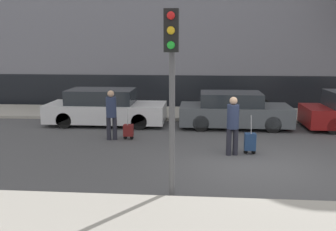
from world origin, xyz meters
name	(u,v)px	position (x,y,z in m)	size (l,w,h in m)	color
ground_plane	(256,165)	(0.00, 0.00, 0.00)	(80.00, 80.00, 0.00)	#4C4C4F
sidewalk_far	(233,114)	(0.00, 7.00, 0.06)	(28.00, 3.00, 0.12)	#A39E93
parked_car_0	(105,108)	(-5.22, 4.70, 0.66)	(4.63, 1.84, 1.40)	silver
parked_car_1	(234,111)	(-0.19, 4.61, 0.63)	(4.16, 1.82, 1.34)	#4C5156
pedestrian_left	(111,112)	(-4.40, 2.31, 0.94)	(0.35, 0.34, 1.66)	#23232D
trolley_left	(128,130)	(-3.86, 2.40, 0.31)	(0.34, 0.29, 1.04)	maroon
pedestrian_right	(233,122)	(-0.56, 0.86, 0.96)	(0.34, 0.34, 1.69)	#23232D
trolley_right	(250,142)	(-0.03, 1.02, 0.36)	(0.34, 0.29, 1.15)	navy
traffic_light	(172,67)	(-2.07, -2.36, 2.70)	(0.28, 0.47, 3.79)	#515154
parked_bicycle	(249,106)	(0.67, 6.64, 0.49)	(1.77, 0.06, 0.96)	black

